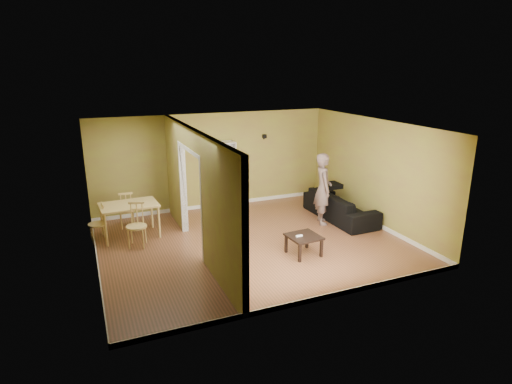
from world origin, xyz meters
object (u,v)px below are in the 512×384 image
person (323,183)px  chair_far (126,209)px  coffee_table (304,239)px  bookshelf (221,175)px  chair_near (136,225)px  sofa (340,202)px  dining_table (129,207)px  chair_left (97,223)px

person → chair_far: (-4.54, 1.59, -0.58)m
coffee_table → bookshelf: bearing=99.6°
person → chair_near: 4.52m
sofa → chair_near: chair_near is taller
person → dining_table: 4.64m
chair_near → chair_far: bearing=110.6°
sofa → coffee_table: bearing=128.3°
chair_near → chair_left: bearing=159.8°
sofa → chair_far: chair_far is taller
person → chair_far: person is taller
sofa → chair_left: 5.90m
sofa → chair_near: 5.07m
bookshelf → chair_far: size_ratio=2.00×
sofa → coffee_table: (-1.93, -1.58, -0.08)m
person → chair_far: size_ratio=2.26×
chair_left → person: bearing=74.7°
sofa → chair_far: bearing=72.7°
person → sofa: bearing=-64.3°
coffee_table → chair_left: bearing=148.5°
coffee_table → chair_left: (-3.91, 2.39, 0.08)m
chair_near → dining_table: bearing=113.5°
sofa → bookshelf: bookshelf is taller
sofa → coffee_table: sofa is taller
coffee_table → sofa: bearing=39.3°
coffee_table → chair_far: 4.45m
sofa → bookshelf: (-2.54, 2.03, 0.49)m
chair_near → sofa: bearing=15.4°
dining_table → chair_left: bearing=-179.0°
bookshelf → sofa: bearing=-38.7°
coffee_table → chair_near: (-3.14, 1.79, 0.13)m
sofa → person: 0.85m
chair_left → coffee_table: bearing=52.9°
sofa → person: bearing=97.2°
bookshelf → coffee_table: 3.71m
person → chair_near: bearing=103.8°
person → bookshelf: (-1.95, 2.12, -0.12)m
bookshelf → coffee_table: bearing=-80.4°
sofa → person: size_ratio=1.10×
coffee_table → chair_left: chair_left is taller
chair_far → person: bearing=163.0°
chair_left → chair_near: chair_near is taller
sofa → person: person is taller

